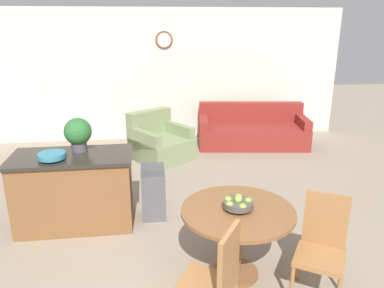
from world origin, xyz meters
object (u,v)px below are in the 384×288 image
dining_table (237,225)px  couch (252,131)px  trash_bin (153,192)px  fruit_bowl (238,203)px  dining_chair_near_left (215,278)px  potted_plant (78,133)px  kitchen_island (75,190)px  armchair (160,143)px  dining_chair_near_right (322,244)px  teal_bowl (52,156)px

dining_table → couch: bearing=71.8°
couch → trash_bin: bearing=-119.4°
fruit_bowl → dining_chair_near_left: bearing=-116.6°
dining_chair_near_left → couch: (1.69, 4.75, -0.24)m
dining_chair_near_left → potted_plant: 2.52m
dining_chair_near_left → potted_plant: bearing=64.8°
couch → kitchen_island: bearing=-129.5°
fruit_bowl → armchair: (-0.58, 3.47, -0.50)m
dining_chair_near_right → couch: bearing=-65.5°
potted_plant → dining_table: bearing=-39.7°
dining_chair_near_left → fruit_bowl: (0.35, 0.70, 0.27)m
dining_table → dining_chair_near_left: dining_chair_near_left is taller
dining_chair_near_left → dining_chair_near_right: 1.10m
dining_table → dining_chair_near_left: bearing=-116.7°
kitchen_island → couch: bearing=42.8°
trash_bin → teal_bowl: bearing=-170.6°
dining_chair_near_left → couch: 5.05m
trash_bin → kitchen_island: bearing=-176.8°
dining_chair_near_right → fruit_bowl: (-0.70, 0.35, 0.27)m
dining_chair_near_right → potted_plant: potted_plant is taller
kitchen_island → potted_plant: 0.71m
kitchen_island → fruit_bowl: bearing=-35.3°
dining_chair_near_left → fruit_bowl: 0.83m
kitchen_island → teal_bowl: teal_bowl is taller
trash_bin → armchair: armchair is taller
teal_bowl → couch: (3.24, 2.97, -0.69)m
dining_table → teal_bowl: 2.23m
teal_bowl → potted_plant: size_ratio=0.76×
dining_table → trash_bin: 1.50m
couch → dining_chair_near_right: bearing=-90.5°
fruit_bowl → armchair: size_ratio=0.22×
trash_bin → couch: (2.11, 2.78, -0.07)m
dining_chair_near_right → teal_bowl: 3.01m
teal_bowl → couch: teal_bowl is taller
trash_bin → dining_chair_near_right: bearing=-47.9°
dining_chair_near_right → dining_chair_near_left: bearing=50.9°
dining_chair_near_right → teal_bowl: teal_bowl is taller
kitchen_island → potted_plant: bearing=61.8°
dining_chair_near_right → teal_bowl: size_ratio=3.12×
kitchen_island → dining_chair_near_right: bearing=-33.0°
kitchen_island → teal_bowl: 0.56m
potted_plant → dining_chair_near_right: bearing=-36.3°
dining_chair_near_left → armchair: (-0.23, 4.17, -0.23)m
potted_plant → trash_bin: (0.88, -0.09, -0.80)m
trash_bin → fruit_bowl: bearing=-58.8°
dining_chair_near_right → kitchen_island: (-2.42, 1.57, -0.06)m
fruit_bowl → trash_bin: (-0.77, 1.27, -0.44)m
dining_table → couch: couch is taller
potted_plant → couch: 4.10m
dining_chair_near_left → dining_chair_near_right: same height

